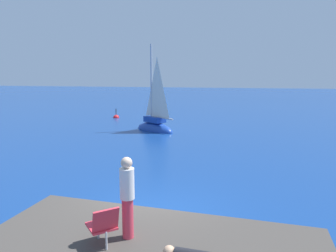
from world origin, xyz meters
TOP-DOWN VIEW (x-y plane):
  - ground_plane at (0.00, 0.00)m, footprint 160.00×160.00m
  - boulder_seaward at (-1.81, -1.41)m, footprint 1.09×1.13m
  - boulder_inland at (1.01, -1.62)m, footprint 0.91×1.02m
  - sailboat_near at (-3.27, 13.37)m, footprint 3.56×3.00m
  - person_standing at (0.18, -2.88)m, footprint 0.28×0.28m
  - beach_chair at (-0.16, -3.28)m, footprint 0.75×0.76m
  - marker_buoy at (-8.30, 18.90)m, footprint 0.56×0.56m

SIDE VIEW (x-z plane):
  - ground_plane at x=0.00m, z-range 0.00..0.00m
  - boulder_seaward at x=-1.81m, z-range -0.38..0.38m
  - boulder_inland at x=1.01m, z-range -0.33..0.33m
  - marker_buoy at x=-8.30m, z-range -0.56..0.57m
  - sailboat_near at x=-3.27m, z-range -2.98..3.70m
  - beach_chair at x=-0.16m, z-range 0.96..1.76m
  - person_standing at x=0.18m, z-range 0.98..2.60m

